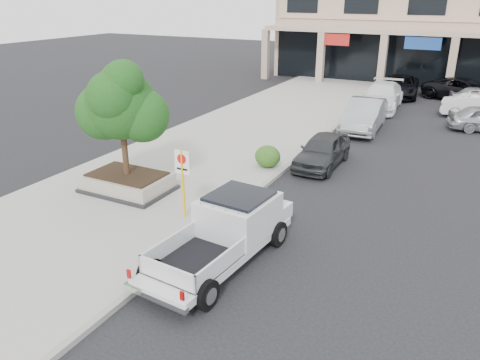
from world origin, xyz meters
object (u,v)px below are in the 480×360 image
object	(u,v)px
no_parking_sign	(183,175)
curb_car_b	(364,115)
planter	(128,182)
pickup_truck	(219,236)
curb_car_a	(322,150)
lot_car_b	(480,107)
planter_tree	(126,104)
curb_car_c	(382,96)
lot_car_d	(465,90)
curb_car_d	(400,86)

from	to	relation	value
no_parking_sign	curb_car_b	xyz separation A→B (m)	(2.52, 13.85, -0.79)
planter	curb_car_b	bearing A→B (deg)	66.53
pickup_truck	no_parking_sign	bearing A→B (deg)	148.01
curb_car_a	curb_car_b	distance (m)	6.63
lot_car_b	planter_tree	bearing A→B (deg)	148.52
curb_car_a	curb_car_c	bearing A→B (deg)	90.40
curb_car_c	lot_car_d	bearing A→B (deg)	45.50
lot_car_b	lot_car_d	world-z (taller)	lot_car_d
curb_car_b	planter	bearing A→B (deg)	-116.18
curb_car_d	lot_car_b	world-z (taller)	curb_car_d
planter_tree	lot_car_d	distance (m)	25.80
curb_car_b	no_parking_sign	bearing A→B (deg)	-103.04
planter_tree	no_parking_sign	distance (m)	3.62
lot_car_d	no_parking_sign	bearing A→B (deg)	-179.42
curb_car_a	planter_tree	bearing A→B (deg)	-130.39
planter	lot_car_b	world-z (taller)	lot_car_b
pickup_truck	lot_car_d	bearing A→B (deg)	85.03
planter_tree	curb_car_c	world-z (taller)	planter_tree
pickup_truck	lot_car_d	world-z (taller)	pickup_truck
planter_tree	pickup_truck	distance (m)	6.53
planter_tree	lot_car_b	size ratio (longest dim) A/B	0.92
curb_car_b	curb_car_c	distance (m)	5.60
no_parking_sign	lot_car_b	bearing A→B (deg)	67.47
curb_car_d	curb_car_b	bearing A→B (deg)	-97.08
planter_tree	lot_car_b	xyz separation A→B (m)	(11.07, 18.48, -2.70)
planter_tree	lot_car_d	size ratio (longest dim) A/B	0.72
curb_car_a	lot_car_b	world-z (taller)	lot_car_b
planter	curb_car_a	distance (m)	8.37
no_parking_sign	lot_car_d	bearing A→B (deg)	74.37
lot_car_d	curb_car_b	bearing A→B (deg)	174.20
curb_car_c	curb_car_a	bearing A→B (deg)	-92.95
lot_car_d	pickup_truck	bearing A→B (deg)	-173.57
no_parking_sign	curb_car_b	size ratio (longest dim) A/B	0.45
curb_car_b	curb_car_d	xyz separation A→B (m)	(0.09, 10.33, -0.09)
no_parking_sign	lot_car_b	xyz separation A→B (m)	(8.09, 19.51, -0.92)
planter	curb_car_d	xyz separation A→B (m)	(5.73, 23.31, 0.28)
planter_tree	no_parking_sign	xyz separation A→B (m)	(2.98, -1.02, -1.78)
curb_car_c	lot_car_d	size ratio (longest dim) A/B	1.03
lot_car_d	planter_tree	bearing A→B (deg)	173.54
planter	lot_car_b	xyz separation A→B (m)	(11.20, 18.64, 0.24)
curb_car_a	no_parking_sign	bearing A→B (deg)	-107.71
pickup_truck	curb_car_b	size ratio (longest dim) A/B	1.08
planter_tree	lot_car_d	xyz separation A→B (m)	(9.89, 23.68, -2.64)
no_parking_sign	curb_car_c	bearing A→B (deg)	83.30
planter	no_parking_sign	bearing A→B (deg)	-15.63
no_parking_sign	curb_car_a	xyz separation A→B (m)	(2.33, 7.23, -0.94)
pickup_truck	curb_car_c	bearing A→B (deg)	94.99
curb_car_a	curb_car_c	world-z (taller)	curb_car_c
planter	curb_car_b	size ratio (longest dim) A/B	0.63
curb_car_a	lot_car_b	distance (m)	13.56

